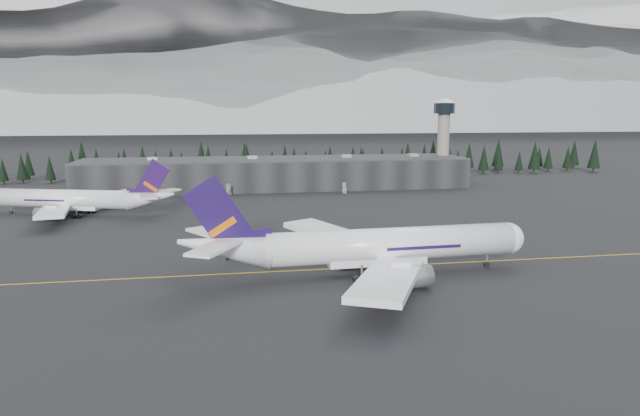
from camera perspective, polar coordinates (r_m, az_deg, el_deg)
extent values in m
plane|color=black|center=(120.24, 1.68, -5.81)|extent=(1400.00, 1400.00, 0.00)
cube|color=gold|center=(118.36, 1.88, -6.06)|extent=(400.00, 0.40, 0.02)
cube|color=black|center=(241.02, -4.38, 3.42)|extent=(160.00, 30.00, 12.00)
cube|color=#333335|center=(240.42, -4.40, 4.92)|extent=(160.00, 30.00, 0.60)
cylinder|color=gray|center=(261.33, 12.20, 5.92)|extent=(5.20, 5.20, 32.00)
cylinder|color=black|center=(260.84, 12.34, 9.70)|extent=(9.20, 9.20, 4.50)
cone|color=silver|center=(260.88, 12.36, 10.46)|extent=(10.00, 10.00, 2.00)
cube|color=black|center=(277.54, -5.16, 4.54)|extent=(360.00, 20.00, 15.00)
cylinder|color=white|center=(114.25, 7.24, -3.60)|extent=(50.54, 8.35, 6.57)
sphere|color=white|center=(124.74, 18.23, -2.89)|extent=(6.57, 6.57, 6.57)
cone|color=white|center=(107.88, -9.48, -3.91)|extent=(18.60, 7.21, 9.51)
cube|color=white|center=(128.63, 1.96, -2.83)|extent=(22.92, 30.92, 2.81)
cylinder|color=#94969C|center=(125.18, 5.55, -4.09)|extent=(7.26, 4.41, 4.16)
cube|color=white|center=(97.13, 6.86, -7.04)|extent=(21.29, 31.40, 2.81)
cylinder|color=#94969C|center=(105.26, 9.18, -6.83)|extent=(7.26, 4.41, 4.16)
cube|color=#1D0E45|center=(106.70, -9.85, -1.01)|extent=(13.87, 1.04, 16.30)
cube|color=orange|center=(107.02, -9.71, -1.87)|extent=(5.35, 0.80, 4.01)
cube|color=white|center=(113.88, -10.76, -2.44)|extent=(10.56, 12.82, 0.55)
cube|color=white|center=(101.07, -10.56, -3.97)|extent=(9.99, 12.94, 0.55)
cylinder|color=black|center=(123.62, 16.37, -4.99)|extent=(0.55, 0.55, 3.28)
cylinder|color=black|center=(117.67, 2.86, -5.34)|extent=(0.55, 0.55, 3.28)
cylinder|color=black|center=(108.54, 4.21, -6.65)|extent=(0.55, 0.55, 3.28)
cylinder|color=white|center=(194.28, -24.29, 0.86)|extent=(43.38, 18.56, 5.70)
cone|color=white|center=(180.87, -16.60, 0.99)|extent=(16.93, 10.23, 8.25)
cube|color=white|center=(179.20, -25.15, -0.37)|extent=(12.33, 27.55, 2.43)
cylinder|color=gray|center=(186.85, -25.74, -0.54)|extent=(6.97, 5.30, 3.61)
cube|color=white|center=(204.27, -20.75, 1.05)|extent=(24.30, 24.07, 2.43)
cylinder|color=gray|center=(202.77, -22.83, 0.40)|extent=(6.97, 5.30, 3.61)
cube|color=#260F47|center=(180.04, -16.53, 2.52)|extent=(11.62, 4.07, 14.14)
cube|color=#CD550C|center=(180.29, -16.57, 2.07)|extent=(4.58, 1.90, 3.48)
cube|color=white|center=(174.76, -16.80, 1.13)|extent=(6.44, 11.12, 0.47)
cube|color=white|center=(185.11, -15.37, 1.66)|extent=(10.59, 10.21, 0.47)
cylinder|color=black|center=(204.85, -28.52, -0.12)|extent=(0.47, 0.47, 2.85)
cylinder|color=black|center=(187.83, -23.16, -0.52)|extent=(0.47, 0.47, 2.85)
cylinder|color=black|center=(195.11, -21.90, -0.08)|extent=(0.47, 0.47, 2.85)
imported|color=#BBBBBD|center=(223.00, -9.14, 1.44)|extent=(3.83, 5.07, 1.28)
imported|color=silver|center=(224.13, 2.50, 1.63)|extent=(4.77, 4.08, 1.54)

